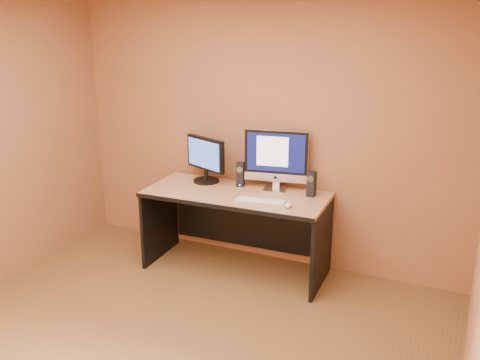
% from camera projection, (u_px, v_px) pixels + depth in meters
% --- Properties ---
extents(walls, '(4.00, 4.00, 2.60)m').
position_uv_depth(walls, '(145.00, 193.00, 3.42)').
color(walls, '#8F6039').
rests_on(walls, ground).
extents(desk, '(1.74, 0.82, 0.79)m').
position_uv_depth(desk, '(236.00, 232.00, 5.11)').
color(desk, tan).
rests_on(desk, ground).
extents(imac, '(0.64, 0.33, 0.59)m').
position_uv_depth(imac, '(276.00, 160.00, 4.98)').
color(imac, silver).
rests_on(imac, desk).
extents(second_monitor, '(0.57, 0.43, 0.45)m').
position_uv_depth(second_monitor, '(206.00, 160.00, 5.25)').
color(second_monitor, black).
rests_on(second_monitor, desk).
extents(speaker_left, '(0.09, 0.09, 0.23)m').
position_uv_depth(speaker_left, '(241.00, 174.00, 5.15)').
color(speaker_left, black).
rests_on(speaker_left, desk).
extents(speaker_right, '(0.07, 0.08, 0.23)m').
position_uv_depth(speaker_right, '(312.00, 184.00, 4.87)').
color(speaker_right, black).
rests_on(speaker_right, desk).
extents(keyboard, '(0.47, 0.19, 0.02)m').
position_uv_depth(keyboard, '(259.00, 201.00, 4.75)').
color(keyboard, silver).
rests_on(keyboard, desk).
extents(mouse, '(0.08, 0.12, 0.04)m').
position_uv_depth(mouse, '(288.00, 205.00, 4.62)').
color(mouse, white).
rests_on(mouse, desk).
extents(cable_a, '(0.13, 0.21, 0.01)m').
position_uv_depth(cable_a, '(276.00, 187.00, 5.14)').
color(cable_a, black).
rests_on(cable_a, desk).
extents(cable_b, '(0.05, 0.19, 0.01)m').
position_uv_depth(cable_b, '(274.00, 187.00, 5.15)').
color(cable_b, black).
rests_on(cable_b, desk).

